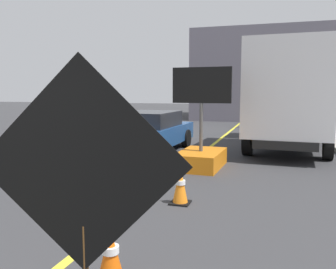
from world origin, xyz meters
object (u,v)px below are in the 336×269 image
roadwork_sign (82,171)px  traffic_cone_mid_lane (180,185)px  pickup_car (147,132)px  highway_guide_sign (320,66)px  box_truck (290,95)px  arrow_board_trailer (201,150)px  traffic_cone_near_sign (111,254)px

roadwork_sign → traffic_cone_mid_lane: 4.04m
roadwork_sign → traffic_cone_mid_lane: size_ratio=3.30×
pickup_car → highway_guide_sign: highway_guide_sign is taller
box_truck → traffic_cone_mid_lane: 7.87m
arrow_board_trailer → box_truck: (2.35, 4.23, 1.44)m
highway_guide_sign → traffic_cone_near_sign: (-3.68, -17.15, -3.13)m
roadwork_sign → pickup_car: (-2.82, 8.84, -0.77)m
arrow_board_trailer → pickup_car: 2.84m
traffic_cone_near_sign → highway_guide_sign: bearing=77.9°
highway_guide_sign → traffic_cone_near_sign: highway_guide_sign is taller
arrow_board_trailer → traffic_cone_mid_lane: 3.22m
box_truck → traffic_cone_mid_lane: (-2.05, -7.44, -1.57)m
box_truck → traffic_cone_near_sign: box_truck is taller
traffic_cone_mid_lane → arrow_board_trailer: bearing=95.4°
pickup_car → roadwork_sign: bearing=-72.3°
box_truck → pickup_car: (-4.56, -2.46, -1.22)m
arrow_board_trailer → pickup_car: bearing=141.4°
highway_guide_sign → traffic_cone_mid_lane: highway_guide_sign is taller
pickup_car → traffic_cone_near_sign: 8.18m
arrow_board_trailer → pickup_car: arrow_board_trailer is taller
pickup_car → traffic_cone_mid_lane: 5.58m
arrow_board_trailer → box_truck: box_truck is taller
roadwork_sign → pickup_car: roadwork_sign is taller
traffic_cone_near_sign → traffic_cone_mid_lane: bearing=89.6°
box_truck → traffic_cone_near_sign: bearing=-101.4°
box_truck → arrow_board_trailer: bearing=-119.0°
roadwork_sign → box_truck: size_ratio=0.31×
arrow_board_trailer → traffic_cone_near_sign: bearing=-87.3°
box_truck → highway_guide_sign: (1.61, 6.91, 1.50)m
pickup_car → traffic_cone_near_sign: (2.50, -7.78, -0.40)m
traffic_cone_near_sign → traffic_cone_mid_lane: traffic_cone_mid_lane is taller
box_truck → highway_guide_sign: bearing=76.9°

